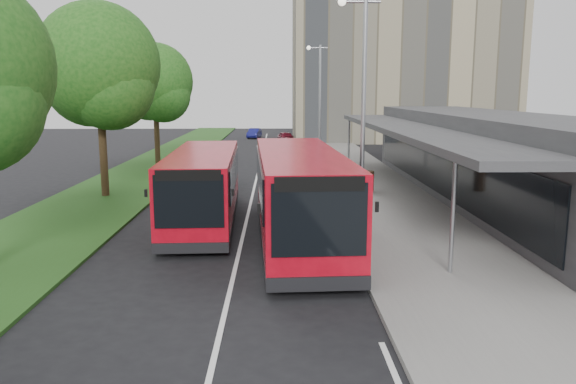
# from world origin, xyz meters

# --- Properties ---
(ground) EXTENTS (120.00, 120.00, 0.00)m
(ground) POSITION_xyz_m (0.00, 0.00, 0.00)
(ground) COLOR black
(ground) RESTS_ON ground
(pavement) EXTENTS (5.00, 80.00, 0.15)m
(pavement) POSITION_xyz_m (6.00, 20.00, 0.07)
(pavement) COLOR slate
(pavement) RESTS_ON ground
(grass_verge) EXTENTS (5.00, 80.00, 0.10)m
(grass_verge) POSITION_xyz_m (-7.00, 20.00, 0.05)
(grass_verge) COLOR #234917
(grass_verge) RESTS_ON ground
(lane_centre_line) EXTENTS (0.12, 70.00, 0.01)m
(lane_centre_line) POSITION_xyz_m (0.00, 15.00, 0.01)
(lane_centre_line) COLOR silver
(lane_centre_line) RESTS_ON ground
(kerb_dashes) EXTENTS (0.12, 56.00, 0.01)m
(kerb_dashes) POSITION_xyz_m (3.30, 19.00, 0.01)
(kerb_dashes) COLOR silver
(kerb_dashes) RESTS_ON ground
(office_block) EXTENTS (22.00, 12.00, 18.00)m
(office_block) POSITION_xyz_m (14.00, 42.00, 9.00)
(office_block) COLOR gray
(office_block) RESTS_ON ground
(station_building) EXTENTS (7.70, 26.00, 4.00)m
(station_building) POSITION_xyz_m (10.86, 8.00, 2.04)
(station_building) COLOR #323235
(station_building) RESTS_ON ground
(tree_mid) EXTENTS (5.64, 5.64, 9.07)m
(tree_mid) POSITION_xyz_m (-7.01, 9.05, 5.86)
(tree_mid) COLOR #322214
(tree_mid) RESTS_ON ground
(tree_far) EXTENTS (5.13, 5.13, 8.24)m
(tree_far) POSITION_xyz_m (-7.01, 21.05, 5.32)
(tree_far) COLOR #322214
(tree_far) RESTS_ON ground
(lamp_post_near) EXTENTS (1.44, 0.28, 8.00)m
(lamp_post_near) POSITION_xyz_m (4.12, 2.00, 4.72)
(lamp_post_near) COLOR gray
(lamp_post_near) RESTS_ON pavement
(lamp_post_far) EXTENTS (1.44, 0.28, 8.00)m
(lamp_post_far) POSITION_xyz_m (4.12, 22.00, 4.72)
(lamp_post_far) COLOR gray
(lamp_post_far) RESTS_ON pavement
(bus_main) EXTENTS (3.29, 10.92, 3.06)m
(bus_main) POSITION_xyz_m (1.93, 0.74, 1.57)
(bus_main) COLOR #B20919
(bus_main) RESTS_ON ground
(bus_second) EXTENTS (2.87, 9.83, 2.75)m
(bus_second) POSITION_xyz_m (-1.59, 3.58, 1.41)
(bus_second) COLOR #B20919
(bus_second) RESTS_ON ground
(litter_bin) EXTENTS (0.71, 0.71, 1.00)m
(litter_bin) POSITION_xyz_m (5.69, 9.62, 0.65)
(litter_bin) COLOR #3A2617
(litter_bin) RESTS_ON pavement
(bollard) EXTENTS (0.17, 0.17, 1.05)m
(bollard) POSITION_xyz_m (4.59, 16.95, 0.67)
(bollard) COLOR yellow
(bollard) RESTS_ON pavement
(car_near) EXTENTS (1.90, 3.55, 1.15)m
(car_near) POSITION_xyz_m (2.09, 37.26, 0.57)
(car_near) COLOR #570C19
(car_near) RESTS_ON ground
(car_far) EXTENTS (1.59, 3.32, 1.05)m
(car_far) POSITION_xyz_m (-1.28, 43.94, 0.53)
(car_far) COLOR navy
(car_far) RESTS_ON ground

